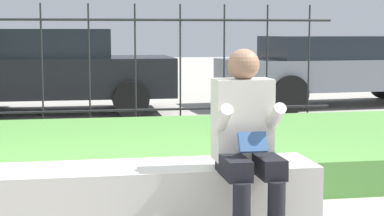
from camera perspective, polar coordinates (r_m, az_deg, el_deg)
The scene contains 6 objects.
stone_bench at distance 4.45m, azimuth -7.03°, elevation -8.68°, with size 2.80×0.55×0.50m.
person_seated_reader at distance 4.18m, azimuth 4.88°, elevation -2.71°, with size 0.42×0.73×1.30m.
grass_berm at distance 6.68m, azimuth -8.61°, elevation -4.03°, with size 8.70×3.16×0.32m.
iron_fence at distance 8.58m, azimuth -9.12°, elevation 3.53°, with size 6.70×0.03×1.77m.
car_parked_center at distance 11.34m, azimuth -12.45°, elevation 3.40°, with size 4.11×1.92×1.45m.
car_parked_right at distance 12.59m, azimuth 13.03°, elevation 3.53°, with size 4.75×2.14×1.32m.
Camera 1 is at (-0.18, -4.28, 1.41)m, focal length 60.00 mm.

